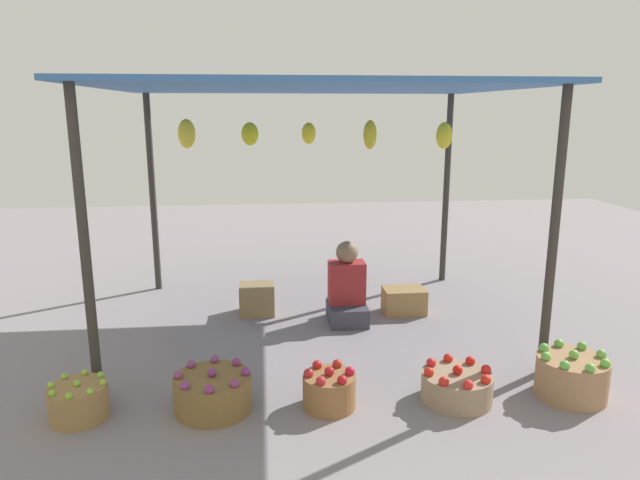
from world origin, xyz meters
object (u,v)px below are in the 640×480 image
(vendor_person, at_px, (347,291))
(basket_red_tomatoes, at_px, (457,386))
(basket_purple_onions, at_px, (213,392))
(wooden_crate_near_vendor, at_px, (404,301))
(wooden_crate_stacked_rear, at_px, (257,299))
(basket_limes, at_px, (79,401))
(basket_green_apples, at_px, (572,376))
(basket_red_apples, at_px, (329,390))

(vendor_person, bearing_deg, basket_red_tomatoes, -71.32)
(basket_purple_onions, height_order, wooden_crate_near_vendor, basket_purple_onions)
(basket_purple_onions, xyz_separation_m, wooden_crate_stacked_rear, (0.29, 1.83, 0.02))
(basket_limes, xyz_separation_m, wooden_crate_stacked_rear, (1.15, 1.85, 0.03))
(basket_green_apples, xyz_separation_m, wooden_crate_near_vendor, (-0.76, 1.77, -0.03))
(basket_red_apples, height_order, basket_green_apples, basket_green_apples)
(basket_purple_onions, relative_size, wooden_crate_stacked_rear, 1.53)
(basket_red_tomatoes, height_order, basket_green_apples, basket_green_apples)
(basket_limes, xyz_separation_m, basket_red_apples, (1.65, -0.03, 0.01))
(basket_green_apples, bearing_deg, basket_purple_onions, 178.35)
(basket_red_tomatoes, xyz_separation_m, wooden_crate_stacked_rear, (-1.39, 1.88, 0.04))
(basket_red_apples, height_order, wooden_crate_stacked_rear, wooden_crate_stacked_rear)
(basket_red_tomatoes, height_order, wooden_crate_stacked_rear, wooden_crate_stacked_rear)
(basket_limes, height_order, basket_purple_onions, basket_purple_onions)
(basket_red_tomatoes, height_order, wooden_crate_near_vendor, basket_red_tomatoes)
(basket_purple_onions, height_order, basket_red_tomatoes, basket_purple_onions)
(basket_green_apples, relative_size, wooden_crate_stacked_rear, 1.44)
(wooden_crate_near_vendor, bearing_deg, basket_purple_onions, -135.63)
(vendor_person, bearing_deg, basket_purple_onions, -126.57)
(basket_purple_onions, bearing_deg, basket_red_apples, -3.34)
(basket_purple_onions, bearing_deg, wooden_crate_stacked_rear, 81.16)
(basket_limes, bearing_deg, vendor_person, 37.78)
(vendor_person, distance_m, basket_red_tomatoes, 1.69)
(basket_purple_onions, distance_m, basket_red_apples, 0.79)
(basket_red_tomatoes, distance_m, wooden_crate_stacked_rear, 2.34)
(basket_purple_onions, distance_m, wooden_crate_near_vendor, 2.44)
(basket_purple_onions, bearing_deg, basket_red_tomatoes, -1.71)
(basket_red_apples, bearing_deg, basket_green_apples, -0.87)
(wooden_crate_stacked_rear, bearing_deg, basket_red_tomatoes, -53.56)
(basket_purple_onions, distance_m, basket_green_apples, 2.50)
(basket_limes, height_order, basket_green_apples, basket_green_apples)
(basket_purple_onions, height_order, basket_green_apples, basket_green_apples)
(basket_limes, relative_size, basket_red_apples, 1.05)
(basket_purple_onions, height_order, wooden_crate_stacked_rear, basket_purple_onions)
(basket_purple_onions, distance_m, basket_red_tomatoes, 1.68)
(vendor_person, relative_size, basket_red_tomatoes, 1.59)
(vendor_person, distance_m, basket_green_apples, 2.11)
(basket_red_tomatoes, relative_size, wooden_crate_stacked_rear, 1.44)
(basket_red_tomatoes, bearing_deg, wooden_crate_stacked_rear, 126.44)
(basket_green_apples, bearing_deg, basket_red_apples, 179.13)
(wooden_crate_stacked_rear, bearing_deg, vendor_person, -19.17)
(vendor_person, xyz_separation_m, wooden_crate_stacked_rear, (-0.85, 0.30, -0.15))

